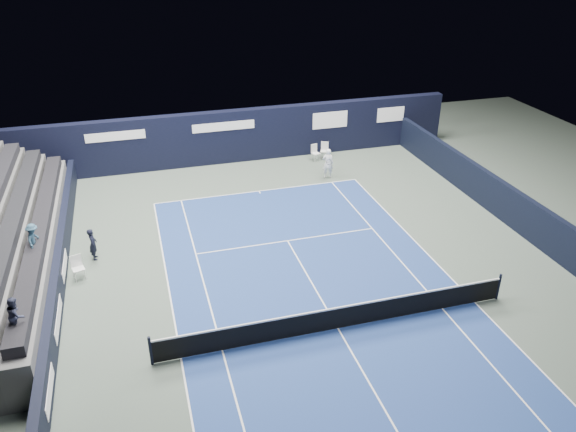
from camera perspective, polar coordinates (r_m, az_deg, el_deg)
name	(u,v)px	position (r m, az deg, el deg)	size (l,w,h in m)	color
ground	(319,296)	(21.67, 3.22, -8.16)	(48.00, 48.00, 0.00)	#48564D
court_surface	(338,329)	(20.18, 5.10, -11.33)	(10.97, 23.77, 0.01)	navy
enclosure_wall_right	(499,198)	(28.86, 20.66, 1.70)	(0.30, 22.00, 1.80)	black
folding_chair_back_a	(315,150)	(33.77, 2.71, 6.76)	(0.53, 0.55, 0.98)	silver
folding_chair_back_b	(324,149)	(34.10, 3.73, 6.81)	(0.59, 0.58, 1.01)	silver
line_judge_chair	(77,266)	(23.89, -20.62, -4.74)	(0.55, 0.54, 1.01)	white
line_judge	(93,244)	(24.92, -19.20, -2.71)	(0.52, 0.34, 1.42)	black
court_markings	(338,328)	(20.18, 5.10, -11.31)	(11.03, 23.83, 0.00)	white
tennis_net	(339,317)	(19.87, 5.16, -10.19)	(12.90, 0.10, 1.10)	black
back_sponsor_wall	(240,135)	(33.50, -4.88, 8.16)	(26.00, 0.63, 3.10)	black
side_barrier_left	(60,266)	(24.03, -22.14, -4.77)	(0.33, 22.00, 1.20)	black
tennis_player	(328,163)	(31.27, 4.07, 5.37)	(0.73, 0.91, 1.70)	white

